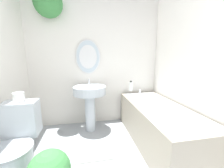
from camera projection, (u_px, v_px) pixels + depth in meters
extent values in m
cube|color=silver|center=(96.00, 60.00, 2.53)|extent=(2.45, 0.06, 2.40)
ellipsoid|color=silver|center=(88.00, 57.00, 2.45)|extent=(0.44, 0.02, 0.61)
ellipsoid|color=silver|center=(88.00, 57.00, 2.45)|extent=(0.40, 0.01, 0.57)
sphere|color=#3D8442|center=(48.00, 3.00, 2.08)|extent=(0.43, 0.43, 0.43)
cube|color=silver|center=(208.00, 61.00, 1.59)|extent=(0.06, 2.49, 2.40)
cylinder|color=#A0A9B1|center=(10.00, 150.00, 1.26)|extent=(0.39, 0.39, 0.02)
cube|color=silver|center=(22.00, 118.00, 1.50)|extent=(0.34, 0.21, 0.38)
cylinder|color=silver|center=(90.00, 112.00, 2.34)|extent=(0.17, 0.17, 0.64)
cylinder|color=silver|center=(90.00, 90.00, 2.27)|extent=(0.54, 0.54, 0.13)
cylinder|color=silver|center=(89.00, 82.00, 2.39)|extent=(0.02, 0.02, 0.10)
cube|color=#B2A893|center=(158.00, 124.00, 2.00)|extent=(0.68, 1.61, 0.56)
cube|color=silver|center=(159.00, 107.00, 1.95)|extent=(0.58, 1.51, 0.04)
cylinder|color=silver|center=(140.00, 92.00, 2.62)|extent=(0.04, 0.04, 0.08)
cylinder|color=white|center=(131.00, 86.00, 2.53)|extent=(0.07, 0.07, 0.16)
cylinder|color=black|center=(131.00, 82.00, 2.51)|extent=(0.04, 0.04, 0.02)
cube|color=silver|center=(93.00, 153.00, 1.80)|extent=(0.51, 0.33, 0.02)
cylinder|color=white|center=(19.00, 97.00, 1.46)|extent=(0.11, 0.11, 0.10)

